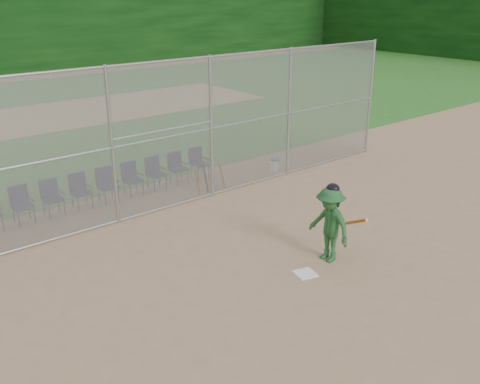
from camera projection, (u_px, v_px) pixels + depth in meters
ground at (314, 273)px, 11.34m from camera, size 100.00×100.00×0.00m
grass_strip at (26, 120)px, 24.36m from camera, size 100.00×100.00×0.00m
dirt_patch_far at (26, 120)px, 24.36m from camera, size 24.00×24.00×0.00m
backstop_fence at (181, 132)px, 14.21m from camera, size 16.09×0.09×4.00m
home_plate at (305, 274)px, 11.30m from camera, size 0.51×0.51×0.02m
batter_at_plate at (329, 224)px, 11.59m from camera, size 0.90×1.35×1.80m
water_cooler at (275, 164)px, 17.59m from camera, size 0.32×0.32×0.41m
spare_bats at (210, 177)px, 15.82m from camera, size 0.96×0.35×0.84m
chair_2 at (23, 206)px, 13.57m from camera, size 0.54×0.52×0.96m
chair_3 at (53, 198)px, 14.03m from camera, size 0.54×0.52×0.96m
chair_4 at (81, 192)px, 14.50m from camera, size 0.54×0.52×0.96m
chair_5 at (108, 185)px, 14.96m from camera, size 0.54×0.52×0.96m
chair_6 at (133, 179)px, 15.42m from camera, size 0.54×0.52×0.96m
chair_7 at (156, 174)px, 15.88m from camera, size 0.54×0.52×0.96m
chair_8 at (179, 168)px, 16.35m from camera, size 0.54×0.52×0.96m
chair_9 at (200, 163)px, 16.81m from camera, size 0.54×0.52×0.96m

